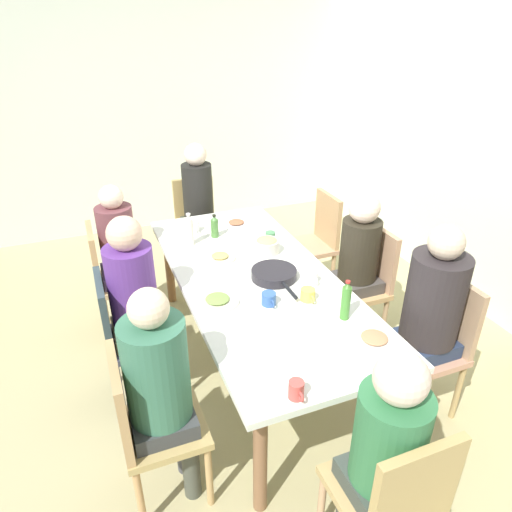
% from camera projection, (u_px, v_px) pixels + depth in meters
% --- Properties ---
extents(ground_plane, '(6.59, 6.59, 0.00)m').
position_uv_depth(ground_plane, '(256.00, 362.00, 3.35)').
color(ground_plane, tan).
extents(wall_left, '(0.12, 4.26, 2.60)m').
position_uv_depth(wall_left, '(163.00, 111.00, 5.06)').
color(wall_left, silver).
rests_on(wall_left, ground_plane).
extents(dining_table, '(2.28, 0.98, 0.73)m').
position_uv_depth(dining_table, '(256.00, 285.00, 3.05)').
color(dining_table, white).
rests_on(dining_table, ground_plane).
extents(chair_0, '(0.40, 0.40, 0.90)m').
position_uv_depth(chair_0, '(365.00, 279.00, 3.40)').
color(chair_0, tan).
rests_on(chair_0, ground_plane).
extents(person_0, '(0.30, 0.30, 1.20)m').
position_uv_depth(person_0, '(357.00, 257.00, 3.27)').
color(person_0, '#444044').
rests_on(person_0, ground_plane).
extents(chair_1, '(0.40, 0.40, 0.90)m').
position_uv_depth(chair_1, '(197.00, 221.00, 4.36)').
color(chair_1, tan).
rests_on(chair_1, ground_plane).
extents(person_1, '(0.30, 0.30, 1.27)m').
position_uv_depth(person_1, '(199.00, 201.00, 4.18)').
color(person_1, '#424545').
rests_on(person_1, ground_plane).
extents(chair_2, '(0.40, 0.40, 0.90)m').
position_uv_depth(chair_2, '(112.00, 275.00, 3.46)').
color(chair_2, tan).
rests_on(chair_2, ground_plane).
extents(person_2, '(0.30, 0.30, 1.21)m').
position_uv_depth(person_2, '(121.00, 250.00, 3.40)').
color(person_2, '#2E3344').
rests_on(person_2, ground_plane).
extents(chair_3, '(0.40, 0.40, 0.90)m').
position_uv_depth(chair_3, '(393.00, 497.00, 1.87)').
color(chair_3, tan).
rests_on(chair_3, ground_plane).
extents(person_3, '(0.30, 0.30, 1.18)m').
position_uv_depth(person_3, '(386.00, 446.00, 1.85)').
color(person_3, '#40443C').
rests_on(person_3, ground_plane).
extents(chair_4, '(0.40, 0.40, 0.90)m').
position_uv_depth(chair_4, '(316.00, 238.00, 4.02)').
color(chair_4, tan).
rests_on(chair_4, ground_plane).
extents(chair_5, '(0.40, 0.40, 0.90)m').
position_uv_depth(chair_5, '(146.00, 422.00, 2.21)').
color(chair_5, tan).
rests_on(chair_5, ground_plane).
extents(person_5, '(0.30, 0.30, 1.24)m').
position_uv_depth(person_5, '(160.00, 382.00, 2.13)').
color(person_5, '#424349').
rests_on(person_5, ground_plane).
extents(chair_6, '(0.40, 0.40, 0.90)m').
position_uv_depth(chair_6, '(436.00, 339.00, 2.77)').
color(chair_6, tan).
rests_on(chair_6, ground_plane).
extents(person_6, '(0.32, 0.32, 1.27)m').
position_uv_depth(person_6, '(431.00, 308.00, 2.63)').
color(person_6, '#2E2D51').
rests_on(person_6, ground_plane).
extents(chair_7, '(0.40, 0.40, 0.90)m').
position_uv_depth(chair_7, '(125.00, 332.00, 2.83)').
color(chair_7, '#363948').
rests_on(chair_7, ground_plane).
extents(person_7, '(0.30, 0.30, 1.27)m').
position_uv_depth(person_7, '(135.00, 297.00, 2.75)').
color(person_7, brown).
rests_on(person_7, ground_plane).
extents(plate_0, '(0.21, 0.21, 0.04)m').
position_uv_depth(plate_0, '(220.00, 257.00, 3.22)').
color(plate_0, '#E9E7C9').
rests_on(plate_0, dining_table).
extents(plate_1, '(0.22, 0.22, 0.04)m').
position_uv_depth(plate_1, '(236.00, 223.00, 3.74)').
color(plate_1, white).
rests_on(plate_1, dining_table).
extents(plate_2, '(0.25, 0.25, 0.04)m').
position_uv_depth(plate_2, '(374.00, 339.00, 2.41)').
color(plate_2, white).
rests_on(plate_2, dining_table).
extents(plate_3, '(0.26, 0.26, 0.04)m').
position_uv_depth(plate_3, '(217.00, 300.00, 2.74)').
color(plate_3, silver).
rests_on(plate_3, dining_table).
extents(bowl_0, '(0.18, 0.18, 0.11)m').
position_uv_depth(bowl_0, '(267.00, 245.00, 3.29)').
color(bowl_0, beige).
rests_on(bowl_0, dining_table).
extents(serving_pan, '(0.48, 0.30, 0.06)m').
position_uv_depth(serving_pan, '(274.00, 274.00, 2.98)').
color(serving_pan, '#242127').
rests_on(serving_pan, dining_table).
extents(cup_0, '(0.11, 0.07, 0.07)m').
position_uv_depth(cup_0, '(270.00, 237.00, 3.46)').
color(cup_0, '#4E8959').
rests_on(cup_0, dining_table).
extents(cup_1, '(0.12, 0.08, 0.09)m').
position_uv_depth(cup_1, '(194.00, 227.00, 3.61)').
color(cup_1, white).
rests_on(cup_1, dining_table).
extents(cup_2, '(0.12, 0.09, 0.07)m').
position_uv_depth(cup_2, '(308.00, 295.00, 2.75)').
color(cup_2, '#E3CF52').
rests_on(cup_2, dining_table).
extents(cup_3, '(0.12, 0.09, 0.08)m').
position_uv_depth(cup_3, '(269.00, 299.00, 2.71)').
color(cup_3, '#365D9E').
rests_on(cup_3, dining_table).
extents(cup_4, '(0.11, 0.07, 0.09)m').
position_uv_depth(cup_4, '(296.00, 390.00, 2.04)').
color(cup_4, '#D04E47').
rests_on(cup_4, dining_table).
extents(cup_5, '(0.11, 0.08, 0.08)m').
position_uv_depth(cup_5, '(312.00, 277.00, 2.93)').
color(cup_5, white).
rests_on(cup_5, dining_table).
extents(bottle_0, '(0.05, 0.05, 0.24)m').
position_uv_depth(bottle_0, '(346.00, 301.00, 2.55)').
color(bottle_0, '#438732').
rests_on(bottle_0, dining_table).
extents(bottle_1, '(0.06, 0.06, 0.25)m').
position_uv_depth(bottle_1, '(189.00, 230.00, 3.38)').
color(bottle_1, silver).
rests_on(bottle_1, dining_table).
extents(bottle_2, '(0.06, 0.06, 0.18)m').
position_uv_depth(bottle_2, '(215.00, 227.00, 3.51)').
color(bottle_2, '#437533').
rests_on(bottle_2, dining_table).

